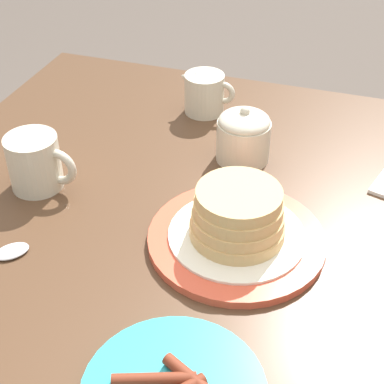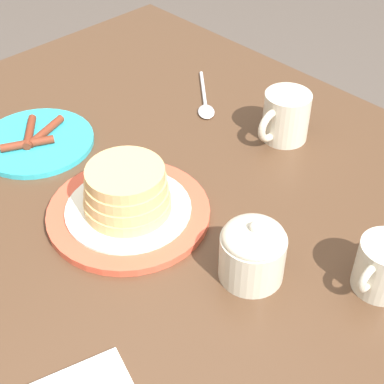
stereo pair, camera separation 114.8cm
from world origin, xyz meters
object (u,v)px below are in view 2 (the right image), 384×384
Objects in this scene: side_plate_bacon at (36,141)px; creamer_pitcher at (384,265)px; pancake_plate at (127,200)px; spoon at (205,104)px; coffee_mug at (285,116)px; sugar_bowl at (253,251)px.

creamer_pitcher reaches higher than side_plate_bacon.
spoon is (-0.30, -0.14, -0.03)m from pancake_plate.
creamer_pitcher is 0.49m from spoon.
side_plate_bacon is 1.84× the size of creamer_pitcher.
spoon is at bearing -81.94° from coffee_mug.
coffee_mug is (-0.32, 0.28, 0.04)m from side_plate_bacon.
side_plate_bacon reaches higher than spoon.
sugar_bowl reaches higher than side_plate_bacon.
coffee_mug is 1.03× the size of creamer_pitcher.
creamer_pitcher reaches higher than spoon.
sugar_bowl is at bearing -50.59° from creamer_pitcher.
pancake_plate reaches higher than side_plate_bacon.
sugar_bowl is at bearing 95.41° from side_plate_bacon.
spoon is at bearing -126.77° from sugar_bowl.
creamer_pitcher is 0.17m from sugar_bowl.
creamer_pitcher is (-0.15, 0.59, 0.03)m from side_plate_bacon.
pancake_plate is 2.27× the size of creamer_pitcher.
coffee_mug is 0.17m from spoon.
side_plate_bacon is at bearing -21.13° from spoon.
spoon is at bearing -155.39° from pancake_plate.
side_plate_bacon is 0.46m from sugar_bowl.
sugar_bowl is (0.11, -0.13, 0.01)m from creamer_pitcher.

